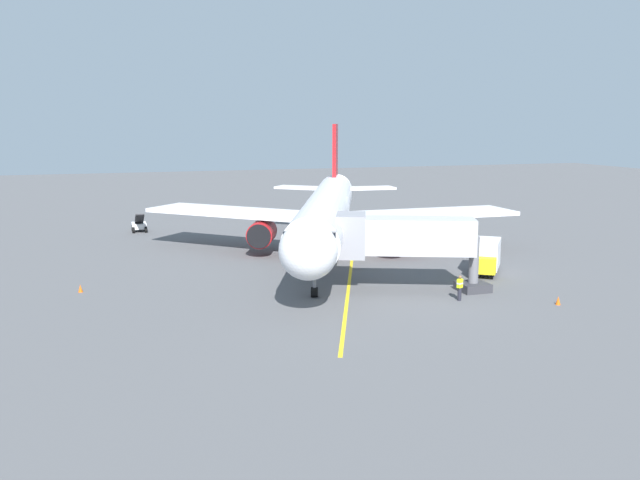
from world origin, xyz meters
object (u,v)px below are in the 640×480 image
at_px(safety_cone_nose_left, 80,288).
at_px(safety_cone_nose_right, 558,301).
at_px(belt_loader_portside, 139,225).
at_px(airplane, 327,212).
at_px(jet_bridge, 393,237).
at_px(box_truck_near_nose, 485,256).
at_px(ground_crew_marshaller, 460,288).

relative_size(safety_cone_nose_left, safety_cone_nose_right, 1.00).
bearing_deg(belt_loader_portside, airplane, 126.29).
relative_size(airplane, jet_bridge, 3.43).
relative_size(box_truck_near_nose, belt_loader_portside, 1.06).
bearing_deg(ground_crew_marshaller, jet_bridge, -54.14).
relative_size(airplane, belt_loader_portside, 8.41).
relative_size(belt_loader_portside, safety_cone_nose_right, 8.34).
xyz_separation_m(airplane, belt_loader_portside, (14.69, -20.00, -3.29)).
bearing_deg(jet_bridge, belt_loader_portside, -64.55).
distance_m(airplane, jet_bridge, 12.50).
distance_m(airplane, ground_crew_marshaller, 17.34).
xyz_separation_m(airplane, safety_cone_nose_right, (-9.38, 19.56, -3.73)).
height_order(ground_crew_marshaller, box_truck_near_nose, box_truck_near_nose).
height_order(airplane, box_truck_near_nose, airplane).
height_order(airplane, jet_bridge, airplane).
bearing_deg(safety_cone_nose_right, jet_bridge, -39.45).
relative_size(jet_bridge, box_truck_near_nose, 2.31).
bearing_deg(ground_crew_marshaller, safety_cone_nose_right, 152.46).
height_order(airplane, safety_cone_nose_right, airplane).
xyz_separation_m(safety_cone_nose_left, safety_cone_nose_right, (-29.68, 13.14, 0.00)).
bearing_deg(jet_bridge, airplane, -86.49).
bearing_deg(box_truck_near_nose, belt_loader_portside, -50.65).
distance_m(belt_loader_portside, safety_cone_nose_left, 27.01).
relative_size(belt_loader_portside, safety_cone_nose_left, 8.34).
distance_m(jet_bridge, safety_cone_nose_left, 22.20).
height_order(airplane, ground_crew_marshaller, airplane).
relative_size(ground_crew_marshaller, belt_loader_portside, 0.37).
bearing_deg(belt_loader_portside, safety_cone_nose_right, 121.32).
bearing_deg(box_truck_near_nose, jet_bridge, 16.02).
distance_m(airplane, belt_loader_portside, 25.03).
bearing_deg(box_truck_near_nose, airplane, -45.19).
relative_size(ground_crew_marshaller, safety_cone_nose_left, 3.11).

